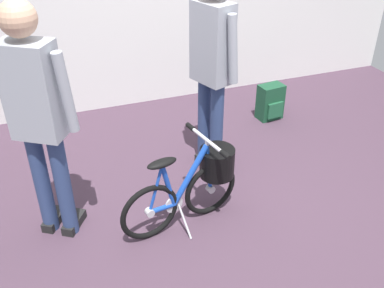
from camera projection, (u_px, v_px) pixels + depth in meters
name	position (u px, v px, depth m)	size (l,w,h in m)	color
ground_plane	(221.00, 225.00, 3.28)	(6.48, 6.48, 0.00)	#473342
folding_bike_foreground	(196.00, 181.00, 3.17)	(0.95, 0.53, 0.69)	black
visitor_near_wall	(38.00, 114.00, 2.74)	(0.45, 0.38, 1.68)	navy
visitor_browsing	(212.00, 63.00, 3.46)	(0.35, 0.50, 1.70)	navy
backpack_on_floor	(270.00, 102.00, 4.63)	(0.28, 0.22, 0.38)	#19472D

